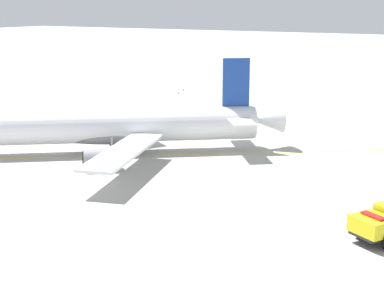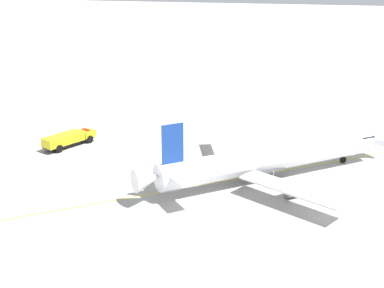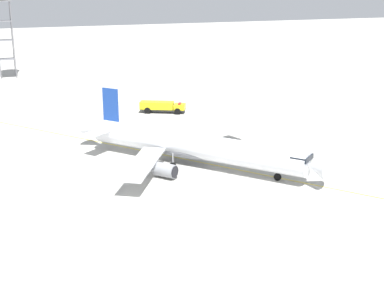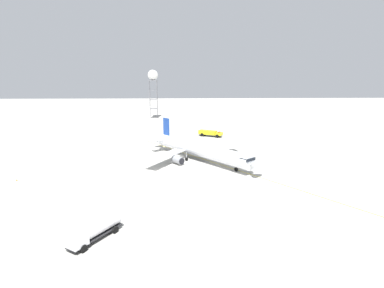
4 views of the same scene
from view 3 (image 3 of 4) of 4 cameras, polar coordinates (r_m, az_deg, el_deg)
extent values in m
plane|color=#ADAAA3|center=(84.04, 3.36, -2.99)|extent=(600.00, 600.00, 0.00)
cylinder|color=white|center=(86.31, 0.22, -0.17)|extent=(32.00, 26.25, 3.97)
cone|color=white|center=(78.75, 12.92, -2.27)|extent=(4.69, 4.82, 3.77)
cone|color=white|center=(97.55, -10.16, 1.73)|extent=(5.23, 5.12, 3.37)
cube|color=black|center=(79.10, 11.44, -1.41)|extent=(3.97, 4.14, 0.70)
ellipsoid|color=slate|center=(87.54, -0.85, -0.67)|extent=(12.84, 11.14, 2.18)
cube|color=#193D93|center=(94.17, -8.54, 4.10)|extent=(2.67, 2.16, 5.66)
cube|color=white|center=(97.65, -7.23, 2.17)|extent=(5.19, 5.61, 0.20)
cube|color=white|center=(92.62, -9.72, 1.27)|extent=(5.19, 5.61, 0.20)
cube|color=white|center=(96.18, 1.52, 1.16)|extent=(8.08, 15.99, 0.28)
cube|color=white|center=(80.28, -5.21, -2.06)|extent=(15.23, 11.17, 0.28)
cylinder|color=gray|center=(93.48, 2.10, -0.13)|extent=(4.02, 3.79, 2.11)
cylinder|color=black|center=(92.70, 3.06, -0.29)|extent=(1.22, 1.50, 1.79)
cylinder|color=gray|center=(81.26, -2.87, -2.75)|extent=(4.02, 3.79, 2.11)
cylinder|color=black|center=(80.36, -1.81, -2.96)|extent=(1.22, 1.50, 1.79)
cylinder|color=#9EA0A5|center=(81.02, 9.00, -2.77)|extent=(0.20, 0.20, 2.00)
cylinder|color=black|center=(81.35, 8.97, -3.44)|extent=(1.05, 0.91, 1.10)
cylinder|color=#9EA0A5|center=(90.51, 0.26, -0.49)|extent=(0.20, 0.20, 2.00)
cylinder|color=black|center=(90.80, 0.26, -1.09)|extent=(1.05, 0.91, 1.10)
cylinder|color=#9EA0A5|center=(84.98, -2.02, -1.64)|extent=(0.20, 0.20, 2.00)
cylinder|color=black|center=(85.30, -2.01, -2.28)|extent=(1.05, 0.91, 1.10)
cube|color=#232326|center=(122.34, -3.09, 3.66)|extent=(6.84, 9.95, 0.20)
cube|color=yellow|center=(121.59, -1.31, 3.94)|extent=(3.50, 3.39, 1.20)
cube|color=black|center=(121.41, -0.79, 4.01)|extent=(2.02, 1.15, 0.67)
cube|color=yellow|center=(122.37, -3.70, 4.09)|extent=(5.95, 7.86, 1.60)
cube|color=red|center=(121.44, -1.31, 4.26)|extent=(1.93, 1.43, 0.16)
cylinder|color=black|center=(123.11, -1.36, 3.71)|extent=(0.92, 1.36, 1.40)
cylinder|color=black|center=(120.52, -1.54, 3.43)|extent=(0.92, 1.36, 1.40)
cylinder|color=black|center=(124.24, -4.46, 3.79)|extent=(0.92, 1.36, 1.40)
cylinder|color=black|center=(121.67, -4.70, 3.51)|extent=(0.92, 1.36, 1.40)
cylinder|color=slate|center=(174.61, -18.23, 10.27)|extent=(0.24, 0.24, 22.75)
cylinder|color=slate|center=(179.06, -18.34, 10.40)|extent=(0.24, 0.24, 22.75)
cube|color=slate|center=(177.33, -18.85, 8.45)|extent=(4.68, 4.68, 0.16)
cube|color=slate|center=(176.70, -19.02, 10.27)|extent=(4.68, 4.68, 0.16)
cube|color=slate|center=(176.26, -19.20, 12.10)|extent=(4.68, 4.68, 0.16)
cube|color=slate|center=(175.99, -19.38, 13.99)|extent=(5.28, 5.28, 0.30)
cube|color=yellow|center=(86.57, 3.26, -2.39)|extent=(99.09, 71.60, 0.01)
camera|label=1|loc=(146.15, 12.75, 11.82)|focal=54.72mm
camera|label=2|loc=(87.16, -57.76, 12.36)|focal=51.65mm
camera|label=4|loc=(26.51, 79.14, -7.97)|focal=27.23mm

